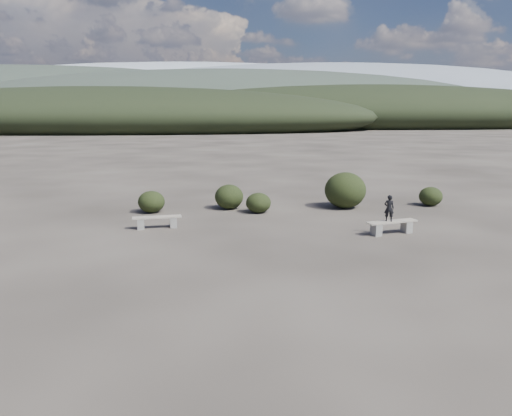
{
  "coord_description": "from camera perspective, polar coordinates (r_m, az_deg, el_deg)",
  "views": [
    {
      "loc": [
        -1.39,
        -12.52,
        4.29
      ],
      "look_at": [
        -0.42,
        3.5,
        1.1
      ],
      "focal_mm": 35.0,
      "sensor_mm": 36.0,
      "label": 1
    }
  ],
  "objects": [
    {
      "name": "shrub_c",
      "position": [
        20.93,
        0.28,
        0.6
      ],
      "size": [
        1.06,
        1.06,
        0.85
      ],
      "primitive_type": "ellipsoid",
      "color": "black",
      "rests_on": "ground"
    },
    {
      "name": "bench_left",
      "position": [
        18.58,
        -11.24,
        -1.48
      ],
      "size": [
        1.8,
        0.66,
        0.44
      ],
      "rotation": [
        0.0,
        0.0,
        0.17
      ],
      "color": "slate",
      "rests_on": "ground"
    },
    {
      "name": "mountain_ridges",
      "position": [
        351.69,
        -4.55,
        12.26
      ],
      "size": [
        500.0,
        400.0,
        56.0
      ],
      "color": "black",
      "rests_on": "ground"
    },
    {
      "name": "shrub_a",
      "position": [
        21.43,
        -11.87,
        0.7
      ],
      "size": [
        1.12,
        1.12,
        0.92
      ],
      "primitive_type": "ellipsoid",
      "color": "black",
      "rests_on": "ground"
    },
    {
      "name": "seated_person",
      "position": [
        17.8,
        14.97,
        -0.02
      ],
      "size": [
        0.38,
        0.29,
        0.93
      ],
      "primitive_type": "imported",
      "rotation": [
        0.0,
        0.0,
        2.91
      ],
      "color": "black",
      "rests_on": "bench_right"
    },
    {
      "name": "shrub_e",
      "position": [
        23.79,
        19.34,
        1.27
      ],
      "size": [
        1.03,
        1.03,
        0.86
      ],
      "primitive_type": "ellipsoid",
      "color": "black",
      "rests_on": "ground"
    },
    {
      "name": "shrub_b",
      "position": [
        21.77,
        -3.1,
        1.29
      ],
      "size": [
        1.25,
        1.25,
        1.07
      ],
      "primitive_type": "ellipsoid",
      "color": "black",
      "rests_on": "ground"
    },
    {
      "name": "ground",
      "position": [
        13.3,
        2.75,
        -7.58
      ],
      "size": [
        1200.0,
        1200.0,
        0.0
      ],
      "primitive_type": "plane",
      "color": "#2A2521",
      "rests_on": "ground"
    },
    {
      "name": "bench_right",
      "position": [
        18.02,
        15.25,
        -2.01
      ],
      "size": [
        1.9,
        0.91,
        0.47
      ],
      "rotation": [
        0.0,
        0.0,
        0.29
      ],
      "color": "slate",
      "rests_on": "ground"
    },
    {
      "name": "shrub_d",
      "position": [
        22.26,
        10.16,
        2.02
      ],
      "size": [
        1.81,
        1.81,
        1.58
      ],
      "primitive_type": "ellipsoid",
      "color": "black",
      "rests_on": "ground"
    }
  ]
}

